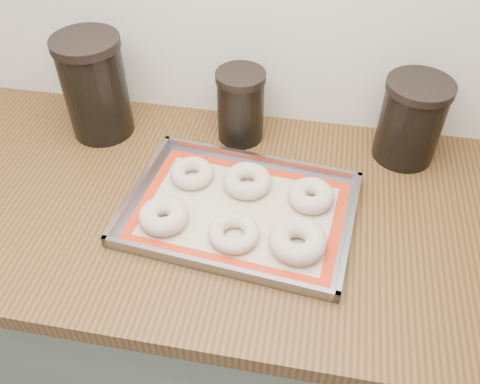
% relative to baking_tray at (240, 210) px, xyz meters
% --- Properties ---
extents(cabinet, '(3.00, 0.65, 0.86)m').
position_rel_baking_tray_xyz_m(cabinet, '(0.05, 0.02, -0.48)').
color(cabinet, slate).
rests_on(cabinet, floor).
extents(countertop, '(3.06, 0.68, 0.04)m').
position_rel_baking_tray_xyz_m(countertop, '(0.05, 0.02, -0.03)').
color(countertop, brown).
rests_on(countertop, cabinet).
extents(baking_tray, '(0.49, 0.38, 0.03)m').
position_rel_baking_tray_xyz_m(baking_tray, '(0.00, 0.00, 0.00)').
color(baking_tray, gray).
rests_on(baking_tray, countertop).
extents(baking_mat, '(0.45, 0.33, 0.00)m').
position_rel_baking_tray_xyz_m(baking_mat, '(-0.00, 0.00, -0.00)').
color(baking_mat, '#C6B793').
rests_on(baking_mat, baking_tray).
extents(bagel_front_left, '(0.12, 0.12, 0.04)m').
position_rel_baking_tray_xyz_m(bagel_front_left, '(-0.14, -0.06, 0.02)').
color(bagel_front_left, beige).
rests_on(bagel_front_left, baking_mat).
extents(bagel_front_mid, '(0.11, 0.11, 0.03)m').
position_rel_baking_tray_xyz_m(bagel_front_mid, '(0.00, -0.08, 0.01)').
color(bagel_front_mid, beige).
rests_on(bagel_front_mid, baking_mat).
extents(bagel_front_right, '(0.13, 0.13, 0.04)m').
position_rel_baking_tray_xyz_m(bagel_front_right, '(0.13, -0.08, 0.02)').
color(bagel_front_right, beige).
rests_on(bagel_front_right, baking_mat).
extents(bagel_back_left, '(0.12, 0.12, 0.03)m').
position_rel_baking_tray_xyz_m(bagel_back_left, '(-0.12, 0.08, 0.01)').
color(bagel_back_left, beige).
rests_on(bagel_back_left, baking_mat).
extents(bagel_back_mid, '(0.12, 0.12, 0.04)m').
position_rel_baking_tray_xyz_m(bagel_back_mid, '(0.00, 0.07, 0.02)').
color(bagel_back_mid, beige).
rests_on(bagel_back_mid, baking_mat).
extents(bagel_back_right, '(0.11, 0.11, 0.04)m').
position_rel_baking_tray_xyz_m(bagel_back_right, '(0.14, 0.05, 0.02)').
color(bagel_back_right, beige).
rests_on(bagel_back_right, baking_mat).
extents(canister_left, '(0.15, 0.15, 0.24)m').
position_rel_baking_tray_xyz_m(canister_left, '(-0.38, 0.22, 0.12)').
color(canister_left, black).
rests_on(canister_left, countertop).
extents(canister_mid, '(0.11, 0.11, 0.18)m').
position_rel_baking_tray_xyz_m(canister_mid, '(-0.05, 0.25, 0.08)').
color(canister_mid, black).
rests_on(canister_mid, countertop).
extents(canister_right, '(0.14, 0.14, 0.19)m').
position_rel_baking_tray_xyz_m(canister_right, '(0.34, 0.25, 0.09)').
color(canister_right, black).
rests_on(canister_right, countertop).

